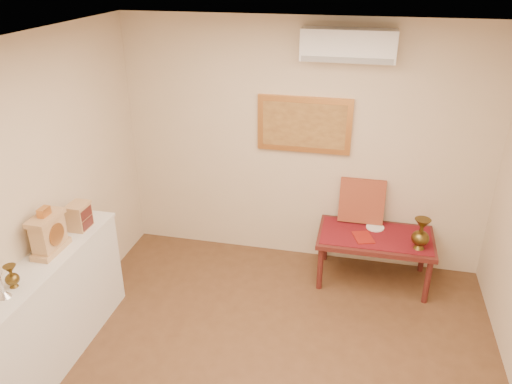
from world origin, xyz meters
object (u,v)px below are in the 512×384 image
(brass_urn_tall, at_px, (421,231))
(low_table, at_px, (375,241))
(display_ledge, at_px, (45,318))
(wooden_chest, at_px, (79,216))
(mantel_clock, at_px, (49,233))

(brass_urn_tall, relative_size, low_table, 0.34)
(brass_urn_tall, height_order, low_table, brass_urn_tall)
(brass_urn_tall, distance_m, low_table, 0.53)
(display_ledge, height_order, wooden_chest, wooden_chest)
(wooden_chest, bearing_deg, mantel_clock, -93.96)
(display_ledge, distance_m, low_table, 3.27)
(brass_urn_tall, distance_m, mantel_clock, 3.45)
(display_ledge, xyz_separation_m, wooden_chest, (0.02, 0.67, 0.61))
(mantel_clock, xyz_separation_m, wooden_chest, (0.03, 0.41, -0.05))
(brass_urn_tall, height_order, display_ledge, display_ledge)
(display_ledge, relative_size, low_table, 1.68)
(display_ledge, height_order, low_table, display_ledge)
(brass_urn_tall, height_order, mantel_clock, mantel_clock)
(display_ledge, distance_m, wooden_chest, 0.91)
(wooden_chest, height_order, low_table, wooden_chest)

